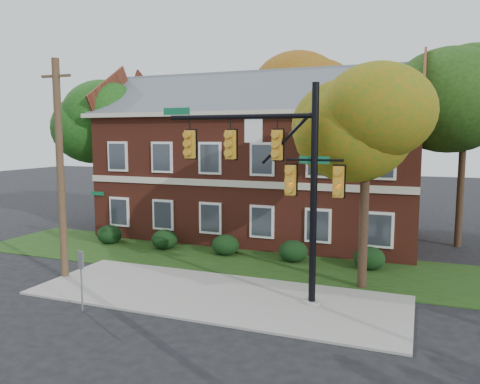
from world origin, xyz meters
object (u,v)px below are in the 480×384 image
(tree_far_rear, at_px, (312,96))
(sign_post, at_px, (81,270))
(hedge_far_right, at_px, (369,258))
(hedge_right, at_px, (293,251))
(tree_left_rear, at_px, (111,125))
(hedge_center, at_px, (225,245))
(utility_pole, at_px, (60,169))
(apartment_building, at_px, (260,152))
(traffic_signal, at_px, (275,169))
(hedge_left, at_px, (165,239))
(tree_right_rear, at_px, (473,94))
(hedge_far_left, at_px, (110,234))
(tree_near_right, at_px, (373,117))

(tree_far_rear, height_order, sign_post, tree_far_rear)
(hedge_far_right, distance_m, sign_post, 12.28)
(hedge_right, bearing_deg, tree_far_rear, 99.36)
(hedge_right, height_order, tree_left_rear, tree_left_rear)
(hedge_center, xyz_separation_m, utility_pole, (-4.87, -5.89, 4.07))
(apartment_building, xyz_separation_m, traffic_signal, (4.20, -10.59, -0.17))
(hedge_right, xyz_separation_m, hedge_far_right, (3.50, 0.00, 0.00))
(hedge_left, bearing_deg, tree_right_rear, 22.42)
(tree_left_rear, distance_m, tree_right_rear, 21.19)
(traffic_signal, bearing_deg, apartment_building, 112.08)
(apartment_building, relative_size, hedge_far_left, 13.43)
(apartment_building, bearing_deg, tree_far_rear, 80.29)
(traffic_signal, bearing_deg, tree_near_right, 40.01)
(tree_near_right, bearing_deg, hedge_far_right, 94.52)
(hedge_far_right, bearing_deg, utility_pole, -153.60)
(hedge_center, distance_m, utility_pole, 8.66)
(apartment_building, xyz_separation_m, hedge_far_left, (-7.00, -5.25, -4.46))
(hedge_far_left, distance_m, sign_post, 10.27)
(hedge_left, bearing_deg, hedge_far_left, 180.00)
(hedge_center, height_order, tree_far_rear, tree_far_rear)
(hedge_far_left, relative_size, sign_post, 0.67)
(traffic_signal, relative_size, sign_post, 3.69)
(hedge_center, distance_m, tree_right_rear, 14.94)
(hedge_far_left, distance_m, hedge_right, 10.50)
(hedge_right, height_order, tree_near_right, tree_near_right)
(hedge_far_right, xyz_separation_m, tree_far_rear, (-5.66, 13.09, 8.32))
(hedge_far_left, height_order, utility_pole, utility_pole)
(hedge_far_left, distance_m, traffic_signal, 13.12)
(apartment_building, distance_m, hedge_far_left, 9.82)
(hedge_left, relative_size, tree_near_right, 0.16)
(hedge_far_right, height_order, utility_pole, utility_pole)
(utility_pole, bearing_deg, hedge_far_right, 25.21)
(hedge_left, relative_size, sign_post, 0.67)
(tree_near_right, bearing_deg, hedge_center, 158.58)
(hedge_right, distance_m, tree_near_right, 7.72)
(hedge_left, relative_size, hedge_center, 1.00)
(hedge_far_left, xyz_separation_m, hedge_center, (7.00, 0.00, 0.00))
(hedge_center, distance_m, tree_far_rear, 15.57)
(hedge_left, xyz_separation_m, hedge_far_right, (10.50, 0.00, 0.00))
(apartment_building, distance_m, sign_post, 14.49)
(hedge_far_right, bearing_deg, tree_right_rear, 54.77)
(tree_right_rear, bearing_deg, hedge_far_right, -125.23)
(apartment_building, bearing_deg, tree_right_rear, 4.33)
(tree_right_rear, distance_m, sign_post, 20.78)
(tree_near_right, xyz_separation_m, sign_post, (-8.85, -5.87, -5.24))
(hedge_left, relative_size, tree_far_rear, 0.12)
(apartment_building, relative_size, hedge_right, 13.43)
(traffic_signal, bearing_deg, tree_left_rear, 146.24)
(utility_pole, height_order, sign_post, utility_pole)
(tree_near_right, distance_m, tree_left_rear, 18.33)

